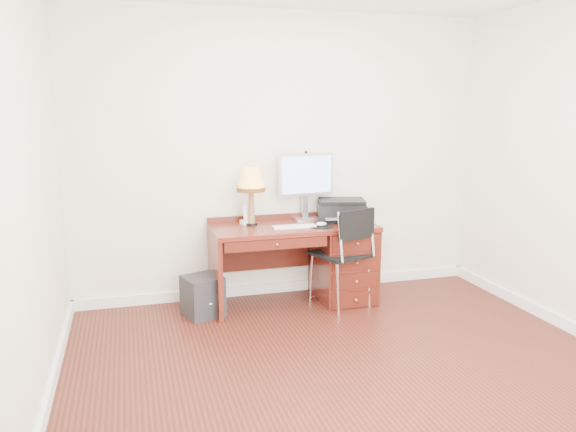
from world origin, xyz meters
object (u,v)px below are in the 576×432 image
object	(u,v)px
desk	(325,258)
printer	(342,210)
chair	(343,248)
monitor	(306,178)
leg_lamp	(251,183)
equipment_box	(203,296)
phone	(246,219)

from	to	relation	value
desk	printer	xyz separation A→B (m)	(0.19, 0.10, 0.44)
desk	chair	xyz separation A→B (m)	(0.07, -0.27, 0.16)
desk	monitor	bearing A→B (deg)	118.37
printer	leg_lamp	bearing A→B (deg)	-165.62
chair	equipment_box	distance (m)	1.32
phone	equipment_box	distance (m)	0.81
leg_lamp	printer	bearing A→B (deg)	-0.79
desk	monitor	size ratio (longest dim) A/B	2.37
monitor	equipment_box	world-z (taller)	monitor
equipment_box	printer	bearing A→B (deg)	-10.31
printer	leg_lamp	distance (m)	0.93
monitor	printer	size ratio (longest dim) A/B	1.20
phone	desk	bearing A→B (deg)	-26.26
monitor	leg_lamp	xyz separation A→B (m)	(-0.57, -0.12, -0.01)
phone	equipment_box	bearing A→B (deg)	-166.41
leg_lamp	chair	world-z (taller)	leg_lamp
phone	equipment_box	xyz separation A→B (m)	(-0.45, -0.24, -0.63)
monitor	phone	xyz separation A→B (m)	(-0.61, -0.08, -0.34)
chair	equipment_box	bearing A→B (deg)	152.27
phone	chair	world-z (taller)	chair
phone	chair	bearing A→B (deg)	-42.29
monitor	chair	bearing A→B (deg)	-74.85
desk	leg_lamp	bearing A→B (deg)	170.93
desk	printer	world-z (taller)	printer
chair	desk	bearing A→B (deg)	84.97
equipment_box	monitor	bearing A→B (deg)	-1.42
phone	chair	size ratio (longest dim) A/B	0.20
phone	equipment_box	world-z (taller)	phone
desk	phone	size ratio (longest dim) A/B	8.16
monitor	leg_lamp	size ratio (longest dim) A/B	1.20
desk	monitor	world-z (taller)	monitor
printer	phone	bearing A→B (deg)	-167.86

